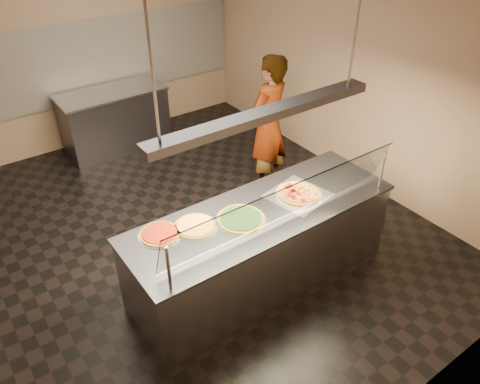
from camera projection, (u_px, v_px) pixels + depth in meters
ground at (195, 229)px, 5.81m from camera, size 5.00×6.00×0.02m
wall_back at (85, 47)px, 6.98m from camera, size 5.00×0.02×3.00m
wall_front at (430, 286)px, 2.94m from camera, size 5.00×0.02×3.00m
wall_right at (352, 70)px, 6.17m from camera, size 0.02×6.00×3.00m
tile_band at (88, 61)px, 7.07m from camera, size 4.90×0.02×1.20m
serving_counter at (261, 247)px, 4.81m from camera, size 2.79×0.94×0.93m
sneeze_guard at (287, 202)px, 4.15m from camera, size 2.55×0.18×0.54m
perforated_tray at (298, 195)px, 4.76m from camera, size 0.63×0.63×0.01m
half_pizza_pepperoni at (291, 196)px, 4.69m from camera, size 0.31×0.48×0.05m
half_pizza_sausage at (307, 190)px, 4.80m from camera, size 0.31×0.48×0.04m
pizza_spinach at (241, 219)px, 4.42m from camera, size 0.48×0.48×0.03m
pizza_cheese at (195, 226)px, 4.33m from camera, size 0.41×0.41×0.03m
pizza_tomato at (160, 234)px, 4.23m from camera, size 0.39×0.39×0.03m
pizza_spatula at (198, 227)px, 4.29m from camera, size 0.26×0.20×0.02m
prep_table at (115, 119)px, 7.30m from camera, size 1.60×0.74×0.93m
worker at (268, 125)px, 6.07m from camera, size 0.79×0.63×1.88m
heat_lamp_housing at (266, 114)px, 3.97m from camera, size 2.30×0.18×0.08m
lamp_rod_left at (153, 77)px, 3.18m from camera, size 0.02×0.02×1.01m
lamp_rod_right at (356, 30)px, 4.15m from camera, size 0.02×0.02×1.01m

